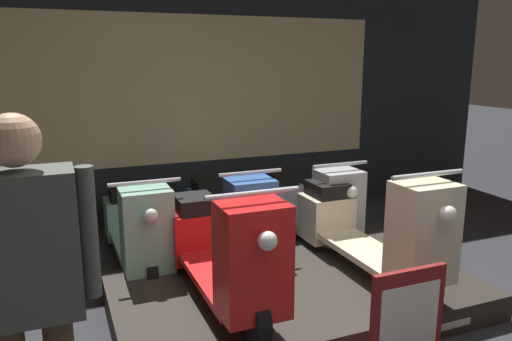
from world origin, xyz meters
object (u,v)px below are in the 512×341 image
at_px(scooter_display_left, 221,250).
at_px(scooter_display_right, 370,228).
at_px(person_left_browsing, 27,275).
at_px(price_sign_board, 407,325).
at_px(scooter_backrow_1, 228,216).
at_px(scooter_backrow_0, 136,227).
at_px(scooter_backrow_2, 308,206).

bearing_deg(scooter_display_left, scooter_display_right, 0.00).
distance_m(person_left_browsing, price_sign_board, 2.10).
relative_size(scooter_backrow_1, price_sign_board, 2.45).
height_order(scooter_display_right, person_left_browsing, person_left_browsing).
relative_size(scooter_display_left, price_sign_board, 2.45).
distance_m(scooter_display_right, price_sign_board, 1.13).
bearing_deg(scooter_display_left, person_left_browsing, -140.63).
xyz_separation_m(scooter_display_left, scooter_display_right, (1.25, 0.00, 0.00)).
xyz_separation_m(scooter_display_left, scooter_backrow_0, (-0.39, 1.33, -0.21)).
height_order(scooter_display_right, price_sign_board, scooter_display_right).
bearing_deg(scooter_backrow_1, scooter_backrow_2, 0.00).
bearing_deg(price_sign_board, scooter_backrow_2, 75.88).
bearing_deg(price_sign_board, person_left_browsing, 178.62).
bearing_deg(scooter_display_right, scooter_backrow_1, 119.07).
bearing_deg(scooter_display_left, price_sign_board, -51.15).
bearing_deg(scooter_backrow_0, person_left_browsing, -108.98).
bearing_deg(scooter_backrow_0, price_sign_board, -62.83).
height_order(scooter_backrow_1, price_sign_board, scooter_backrow_1).
distance_m(scooter_backrow_0, scooter_backrow_1, 0.90).
bearing_deg(scooter_display_left, scooter_backrow_2, 43.43).
height_order(scooter_display_right, scooter_backrow_0, scooter_display_right).
xyz_separation_m(scooter_backrow_1, person_left_browsing, (-1.69, -2.30, 0.62)).
distance_m(scooter_display_right, scooter_backrow_2, 1.36).
height_order(scooter_backrow_1, scooter_backrow_2, same).
relative_size(scooter_display_right, scooter_backrow_1, 1.00).
xyz_separation_m(scooter_display_right, scooter_backrow_1, (-0.74, 1.33, -0.21)).
xyz_separation_m(scooter_backrow_0, price_sign_board, (1.20, -2.35, -0.02)).
height_order(scooter_display_right, scooter_backrow_2, scooter_display_right).
distance_m(scooter_backrow_0, price_sign_board, 2.64).
height_order(scooter_backrow_2, person_left_browsing, person_left_browsing).
distance_m(scooter_display_left, person_left_browsing, 1.58).
height_order(scooter_display_left, scooter_backrow_2, scooter_display_left).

